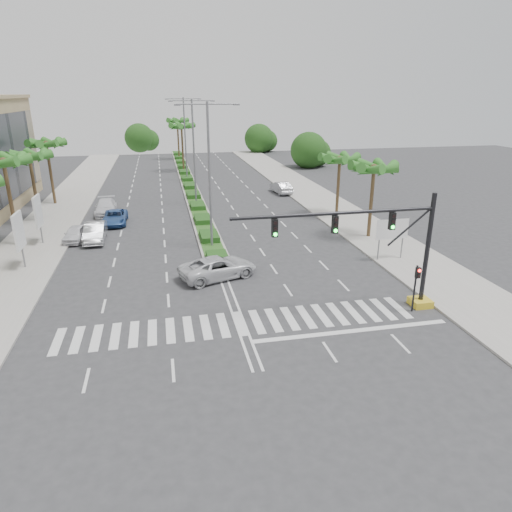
{
  "coord_description": "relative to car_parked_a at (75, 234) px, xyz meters",
  "views": [
    {
      "loc": [
        -3.95,
        -23.29,
        12.67
      ],
      "look_at": [
        1.57,
        3.0,
        3.0
      ],
      "focal_mm": 32.0,
      "sensor_mm": 36.0,
      "label": 1
    }
  ],
  "objects": [
    {
      "name": "median",
      "position": [
        11.8,
        26.59,
        -0.58
      ],
      "size": [
        2.2,
        75.0,
        0.2
      ],
      "primitive_type": "cube",
      "color": "gray",
      "rests_on": "ground"
    },
    {
      "name": "car_crossing",
      "position": [
        11.47,
        -11.2,
        0.1
      ],
      "size": [
        6.18,
        4.27,
        1.57
      ],
      "primitive_type": "imported",
      "rotation": [
        0.0,
        0.0,
        1.9
      ],
      "color": "silver",
      "rests_on": "ground"
    },
    {
      "name": "ground",
      "position": [
        11.8,
        -18.41,
        -0.68
      ],
      "size": [
        160.0,
        160.0,
        0.0
      ],
      "primitive_type": "plane",
      "color": "#333335",
      "rests_on": "ground"
    },
    {
      "name": "billboard_far",
      "position": [
        -2.7,
        -0.41,
        2.28
      ],
      "size": [
        0.18,
        2.1,
        4.35
      ],
      "color": "slate",
      "rests_on": "ground"
    },
    {
      "name": "palm_median_b",
      "position": [
        11.8,
        51.59,
        6.49
      ],
      "size": [
        4.57,
        4.68,
        8.05
      ],
      "color": "brown",
      "rests_on": "ground"
    },
    {
      "name": "median_grass",
      "position": [
        11.8,
        26.59,
        -0.46
      ],
      "size": [
        1.8,
        75.0,
        0.04
      ],
      "primitive_type": "cube",
      "color": "#274E1B",
      "rests_on": "median"
    },
    {
      "name": "streetlight_far",
      "position": [
        11.8,
        27.59,
        6.13
      ],
      "size": [
        5.1,
        0.25,
        12.0
      ],
      "color": "slate",
      "rests_on": "ground"
    },
    {
      "name": "direction_sign",
      "position": [
        25.3,
        -10.42,
        1.77
      ],
      "size": [
        2.7,
        0.11,
        3.4
      ],
      "color": "slate",
      "rests_on": "ground"
    },
    {
      "name": "car_parked_b",
      "position": [
        1.74,
        -0.29,
        0.14
      ],
      "size": [
        1.8,
        4.98,
        1.63
      ],
      "primitive_type": "imported",
      "rotation": [
        0.0,
        0.0,
        0.01
      ],
      "color": "#A8A8AD",
      "rests_on": "ground"
    },
    {
      "name": "palm_median_a",
      "position": [
        11.8,
        36.59,
        6.49
      ],
      "size": [
        4.57,
        4.68,
        8.05
      ],
      "color": "brown",
      "rests_on": "ground"
    },
    {
      "name": "palm_right_far",
      "position": [
        26.3,
        3.59,
        5.23
      ],
      "size": [
        4.57,
        4.68,
        6.75
      ],
      "color": "brown",
      "rests_on": "ground"
    },
    {
      "name": "footpath_right",
      "position": [
        27.0,
        1.59,
        -0.6
      ],
      "size": [
        6.0,
        120.0,
        0.15
      ],
      "primitive_type": "cube",
      "color": "gray",
      "rests_on": "ground"
    },
    {
      "name": "palm_right_near",
      "position": [
        26.3,
        -4.41,
        5.53
      ],
      "size": [
        4.57,
        4.68,
        7.05
      ],
      "color": "brown",
      "rests_on": "ground"
    },
    {
      "name": "streetlight_near",
      "position": [
        11.8,
        -4.41,
        6.13
      ],
      "size": [
        5.1,
        0.25,
        12.0
      ],
      "color": "slate",
      "rests_on": "ground"
    },
    {
      "name": "car_parked_a",
      "position": [
        0.0,
        0.0,
        0.0
      ],
      "size": [
        2.07,
        4.15,
        1.36
      ],
      "primitive_type": "imported",
      "rotation": [
        0.0,
        0.0,
        -0.12
      ],
      "color": "silver",
      "rests_on": "ground"
    },
    {
      "name": "pedestrian_signal",
      "position": [
        22.4,
        -19.09,
        1.36
      ],
      "size": [
        0.28,
        0.36,
        3.0
      ],
      "color": "black",
      "rests_on": "ground"
    },
    {
      "name": "palm_left_far",
      "position": [
        -4.7,
        7.59,
        5.82
      ],
      "size": [
        4.57,
        4.68,
        7.35
      ],
      "color": "brown",
      "rests_on": "ground"
    },
    {
      "name": "palm_left_mid",
      "position": [
        -4.7,
        -0.41,
        6.4
      ],
      "size": [
        4.57,
        4.68,
        7.95
      ],
      "color": "brown",
      "rests_on": "ground"
    },
    {
      "name": "palm_left_end",
      "position": [
        -4.7,
        15.59,
        6.2
      ],
      "size": [
        4.57,
        4.68,
        7.75
      ],
      "color": "brown",
      "rests_on": "ground"
    },
    {
      "name": "car_parked_c",
      "position": [
        3.04,
        5.18,
        0.01
      ],
      "size": [
        2.36,
        5.0,
        1.38
      ],
      "primitive_type": "imported",
      "rotation": [
        0.0,
        0.0,
        -0.01
      ],
      "color": "#315796",
      "rests_on": "ground"
    },
    {
      "name": "signal_gantry",
      "position": [
        21.07,
        -18.41,
        2.78
      ],
      "size": [
        12.6,
        1.2,
        7.2
      ],
      "color": "gold",
      "rests_on": "ground"
    },
    {
      "name": "car_parked_d",
      "position": [
        1.77,
        9.42,
        0.11
      ],
      "size": [
        2.48,
        5.56,
        1.58
      ],
      "primitive_type": "imported",
      "rotation": [
        0.0,
        0.0,
        0.05
      ],
      "color": "white",
      "rests_on": "ground"
    },
    {
      "name": "billboard_near",
      "position": [
        -2.7,
        -6.41,
        2.28
      ],
      "size": [
        0.18,
        2.1,
        4.35
      ],
      "color": "slate",
      "rests_on": "ground"
    },
    {
      "name": "footpath_left",
      "position": [
        -3.4,
        1.59,
        -0.6
      ],
      "size": [
        6.0,
        120.0,
        0.15
      ],
      "primitive_type": "cube",
      "color": "gray",
      "rests_on": "ground"
    },
    {
      "name": "car_right",
      "position": [
        23.43,
        16.24,
        0.1
      ],
      "size": [
        2.15,
        4.86,
        1.55
      ],
      "primitive_type": "imported",
      "rotation": [
        0.0,
        0.0,
        3.25
      ],
      "color": "#AAAAAF",
      "rests_on": "ground"
    },
    {
      "name": "streetlight_mid",
      "position": [
        11.8,
        11.59,
        6.13
      ],
      "size": [
        5.1,
        0.25,
        12.0
      ],
      "color": "slate",
      "rests_on": "ground"
    }
  ]
}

